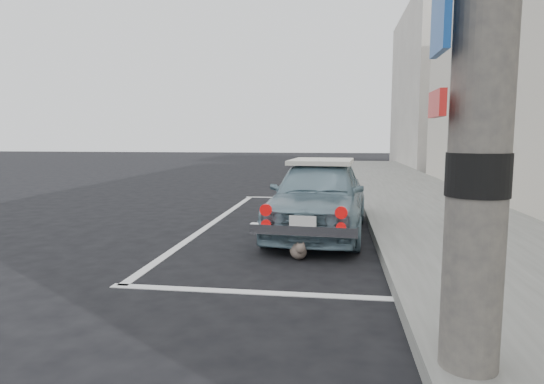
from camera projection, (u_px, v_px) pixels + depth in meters
The scene contains 8 objects.
ground at pixel (220, 275), 4.99m from camera, with size 80.00×80.00×0.00m, color black.
sidewalk at pixel (472, 238), 6.51m from camera, with size 2.80×40.00×0.15m, color slate.
building_far at pixel (438, 88), 23.29m from camera, with size 3.50×10.00×8.00m, color #B5AEA4.
pline_rear at pixel (257, 293), 4.43m from camera, with size 3.00×0.12×0.01m, color silver.
pline_front at pixel (305, 198), 11.31m from camera, with size 3.00×0.12×0.01m, color silver.
pline_side at pixel (213, 223), 8.07m from camera, with size 0.12×7.00×0.01m, color silver.
retro_coupe at pixel (319, 195), 7.16m from camera, with size 1.65×3.57×1.18m.
cat at pixel (299, 250), 5.65m from camera, with size 0.29×0.47×0.25m.
Camera 1 is at (1.25, -4.72, 1.51)m, focal length 30.00 mm.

